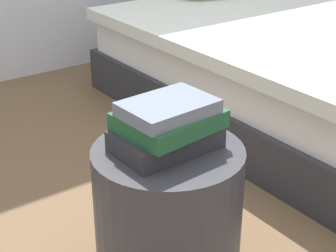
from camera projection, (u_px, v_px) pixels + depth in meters
The scene contains 5 objects.
bed at pixel (318, 68), 2.66m from camera, with size 1.54×2.01×0.62m.
side_table at pixel (168, 220), 1.52m from camera, with size 0.42×0.42×0.45m, color #333338.
book_charcoal at pixel (167, 139), 1.42m from camera, with size 0.27×0.18×0.06m, color #28282D.
book_forest at pixel (169, 120), 1.40m from camera, with size 0.25×0.20×0.05m, color #1E512D.
book_slate at pixel (169, 108), 1.37m from camera, with size 0.23×0.17×0.04m, color slate.
Camera 1 is at (-0.74, -1.02, 1.12)m, focal length 57.13 mm.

